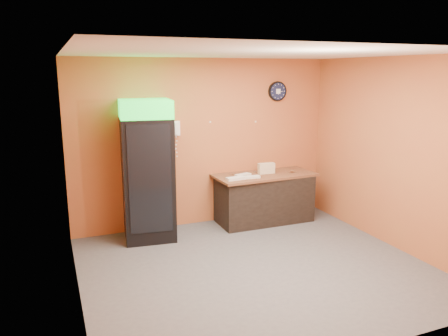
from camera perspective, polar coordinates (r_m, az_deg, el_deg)
floor at (r=6.04m, az=4.15°, el=-12.83°), size 4.50×4.50×0.00m
back_wall at (r=7.40m, az=-2.53°, el=3.30°), size 4.50×0.02×2.80m
left_wall at (r=5.03m, az=-19.26°, el=-1.79°), size 0.02×4.00×2.80m
right_wall at (r=6.88m, az=21.43°, el=1.74°), size 0.02×4.00×2.80m
ceiling at (r=5.47m, az=4.63°, el=14.76°), size 4.50×4.00×0.02m
beverage_cooler at (r=6.80m, az=-9.83°, el=-0.60°), size 0.84×0.85×2.17m
prep_counter at (r=7.67m, az=5.25°, el=-4.02°), size 1.63×0.73×0.81m
wall_clock at (r=7.85m, az=7.00°, el=9.92°), size 0.34×0.06×0.34m
wall_phone at (r=7.15m, az=-6.33°, el=5.17°), size 0.13×0.11×0.24m
butcher_paper at (r=7.56m, az=5.32°, el=-0.93°), size 1.77×0.84×0.04m
sub_roll_stack at (r=7.58m, az=5.55°, el=-0.04°), size 0.29×0.11×0.18m
wrapped_sandwich_left at (r=7.12m, az=1.54°, el=-1.37°), size 0.32×0.14×0.04m
wrapped_sandwich_mid at (r=7.25m, az=3.69°, el=-1.18°), size 0.27×0.12×0.04m
wrapped_sandwich_right at (r=7.36m, az=2.51°, el=-0.94°), size 0.30×0.19×0.04m
kitchen_tool at (r=7.74m, az=4.94°, el=-0.22°), size 0.06×0.06×0.06m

